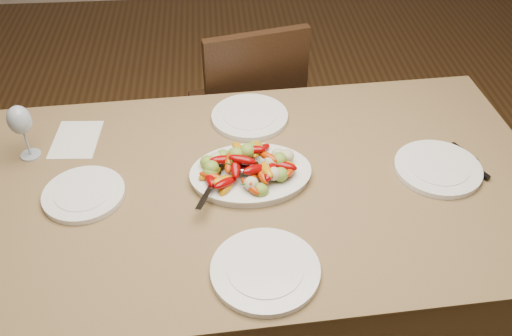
{
  "coord_description": "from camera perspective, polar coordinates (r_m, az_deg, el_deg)",
  "views": [
    {
      "loc": [
        -0.15,
        -1.43,
        1.95
      ],
      "look_at": [
        -0.05,
        -0.12,
        0.82
      ],
      "focal_mm": 40.0,
      "sensor_mm": 36.0,
      "label": 1
    }
  ],
  "objects": [
    {
      "name": "chair_far",
      "position": [
        2.58,
        -1.23,
        5.76
      ],
      "size": [
        0.5,
        0.5,
        0.95
      ],
      "primitive_type": null,
      "rotation": [
        0.0,
        0.0,
        3.37
      ],
      "color": "black",
      "rests_on": "ground"
    },
    {
      "name": "plate_near",
      "position": [
        1.52,
        0.93,
        -10.21
      ],
      "size": [
        0.29,
        0.29,
        0.02
      ],
      "primitive_type": "cylinder",
      "color": "white",
      "rests_on": "dining_table"
    },
    {
      "name": "wine_glass",
      "position": [
        1.96,
        -22.28,
        3.48
      ],
      "size": [
        0.08,
        0.08,
        0.2
      ],
      "primitive_type": null,
      "color": "#8C99A5",
      "rests_on": "dining_table"
    },
    {
      "name": "table_knife",
      "position": [
        1.97,
        20.73,
        0.51
      ],
      "size": [
        0.1,
        0.19,
        0.01
      ],
      "primitive_type": null,
      "rotation": [
        0.0,
        0.0,
        0.46
      ],
      "color": "#9EA0A8",
      "rests_on": "dining_table"
    },
    {
      "name": "menu_card",
      "position": [
        2.04,
        -17.55,
        2.74
      ],
      "size": [
        0.16,
        0.22,
        0.0
      ],
      "primitive_type": "cube",
      "rotation": [
        0.0,
        0.0,
        -0.07
      ],
      "color": "silver",
      "rests_on": "dining_table"
    },
    {
      "name": "roasted_vegetables",
      "position": [
        1.75,
        -0.54,
        0.67
      ],
      "size": [
        0.31,
        0.22,
        0.09
      ],
      "primitive_type": null,
      "rotation": [
        0.0,
        0.0,
        0.05
      ],
      "color": "#760202",
      "rests_on": "serving_platter"
    },
    {
      "name": "plate_right",
      "position": [
        1.9,
        17.72,
        -0.05
      ],
      "size": [
        0.27,
        0.27,
        0.02
      ],
      "primitive_type": "cylinder",
      "color": "white",
      "rests_on": "dining_table"
    },
    {
      "name": "plate_far",
      "position": [
        2.04,
        -0.64,
        5.14
      ],
      "size": [
        0.27,
        0.27,
        0.02
      ],
      "primitive_type": "cylinder",
      "color": "white",
      "rests_on": "dining_table"
    },
    {
      "name": "dining_table",
      "position": [
        2.05,
        0.0,
        -9.42
      ],
      "size": [
        1.89,
        1.13,
        0.76
      ],
      "primitive_type": "cube",
      "rotation": [
        0.0,
        0.0,
        0.05
      ],
      "color": "brown",
      "rests_on": "ground"
    },
    {
      "name": "floor",
      "position": [
        2.42,
        0.91,
        -13.0
      ],
      "size": [
        6.0,
        6.0,
        0.0
      ],
      "primitive_type": "plane",
      "color": "#3A2511",
      "rests_on": "ground"
    },
    {
      "name": "serving_spoon",
      "position": [
        1.73,
        -2.52,
        -0.81
      ],
      "size": [
        0.28,
        0.15,
        0.03
      ],
      "primitive_type": null,
      "rotation": [
        0.0,
        0.0,
        -0.35
      ],
      "color": "#9EA0A8",
      "rests_on": "serving_platter"
    },
    {
      "name": "plate_left",
      "position": [
        1.8,
        -16.84,
        -2.54
      ],
      "size": [
        0.25,
        0.25,
        0.02
      ],
      "primitive_type": "cylinder",
      "color": "white",
      "rests_on": "dining_table"
    },
    {
      "name": "serving_platter",
      "position": [
        1.79,
        -0.53,
        -0.73
      ],
      "size": [
        0.38,
        0.29,
        0.02
      ],
      "primitive_type": "ellipsoid",
      "rotation": [
        0.0,
        0.0,
        0.05
      ],
      "color": "white",
      "rests_on": "dining_table"
    }
  ]
}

